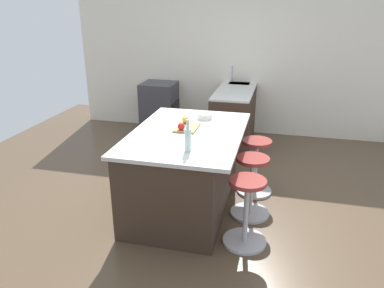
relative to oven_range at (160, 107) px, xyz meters
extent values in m
plane|color=brown|center=(2.44, 1.28, -0.45)|extent=(7.51, 7.51, 0.00)
cube|color=silver|center=(-0.35, 1.28, 0.86)|extent=(0.12, 5.78, 2.62)
cube|color=#38281E|center=(0.00, 1.43, 0.00)|extent=(2.17, 0.60, 0.90)
cube|color=silver|center=(0.00, 1.43, 0.46)|extent=(2.17, 0.60, 0.03)
cube|color=#38383D|center=(-0.27, 1.43, 0.42)|extent=(0.44, 0.36, 0.12)
cylinder|color=#B7B7BC|center=(-0.27, 1.28, 0.62)|extent=(0.02, 0.02, 0.28)
cube|color=#38383D|center=(0.00, 0.00, 0.00)|extent=(0.60, 0.60, 0.90)
cube|color=black|center=(0.00, 0.30, -0.04)|extent=(0.44, 0.01, 0.32)
cube|color=#38281E|center=(2.59, 1.15, 0.00)|extent=(1.69, 1.00, 0.90)
cube|color=silver|center=(2.59, 1.20, 0.47)|extent=(1.75, 1.20, 0.04)
cylinder|color=#B7B7BC|center=(2.04, 1.93, -0.43)|extent=(0.44, 0.44, 0.03)
cylinder|color=#B7B7BC|center=(2.04, 1.93, -0.11)|extent=(0.05, 0.05, 0.64)
cylinder|color=maroon|center=(2.04, 1.93, 0.23)|extent=(0.36, 0.36, 0.04)
cylinder|color=#B7B7BC|center=(2.59, 1.93, -0.43)|extent=(0.44, 0.44, 0.03)
cylinder|color=#B7B7BC|center=(2.59, 1.93, -0.11)|extent=(0.05, 0.05, 0.64)
cylinder|color=maroon|center=(2.59, 1.93, 0.23)|extent=(0.36, 0.36, 0.04)
cylinder|color=#B7B7BC|center=(3.14, 1.93, -0.43)|extent=(0.44, 0.44, 0.03)
cylinder|color=#B7B7BC|center=(3.14, 1.93, -0.11)|extent=(0.05, 0.05, 0.64)
cylinder|color=maroon|center=(3.14, 1.93, 0.23)|extent=(0.36, 0.36, 0.04)
cube|color=olive|center=(2.48, 1.17, 0.50)|extent=(0.36, 0.24, 0.02)
sphere|color=red|center=(2.60, 1.13, 0.55)|extent=(0.08, 0.08, 0.08)
sphere|color=gold|center=(2.35, 1.11, 0.55)|extent=(0.08, 0.08, 0.08)
cylinder|color=silver|center=(3.14, 1.35, 0.60)|extent=(0.06, 0.06, 0.22)
cylinder|color=silver|center=(3.14, 1.35, 0.75)|extent=(0.03, 0.03, 0.08)
cylinder|color=#B7B7BC|center=(3.14, 1.35, 0.79)|extent=(0.03, 0.03, 0.02)
cylinder|color=silver|center=(2.07, 1.29, 0.52)|extent=(0.18, 0.18, 0.07)
cylinder|color=slate|center=(2.07, 1.29, 0.54)|extent=(0.15, 0.15, 0.04)
camera|label=1|loc=(6.33, 2.17, 1.83)|focal=34.88mm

